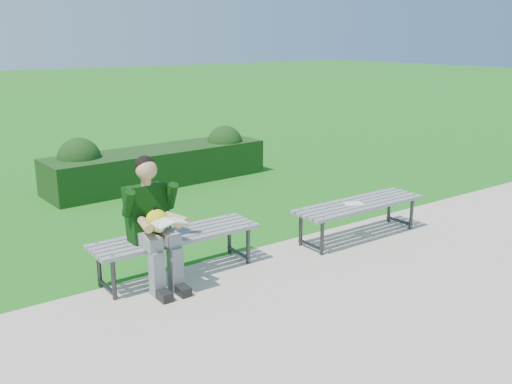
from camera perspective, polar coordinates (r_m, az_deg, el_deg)
ground at (r=6.68m, az=-2.01°, el=-6.30°), size 80.00×80.00×0.00m
walkway at (r=5.43m, az=8.52°, el=-11.68°), size 30.00×3.50×0.02m
hedge at (r=9.92m, az=-9.90°, el=2.87°), size 3.90×1.15×0.92m
bench_left at (r=6.03m, az=-7.95°, el=-4.66°), size 1.80×0.50×0.46m
bench_right at (r=7.19m, az=10.27°, el=-1.46°), size 1.80×0.50×0.46m
seated_boy at (r=5.73m, az=-10.27°, el=-2.68°), size 0.56×0.76×1.31m
paper_sheet at (r=7.10m, az=9.73°, el=-1.15°), size 0.26×0.23×0.01m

